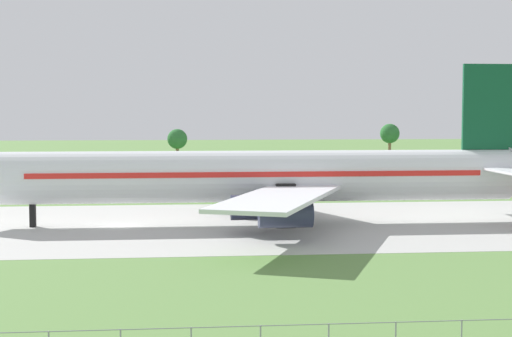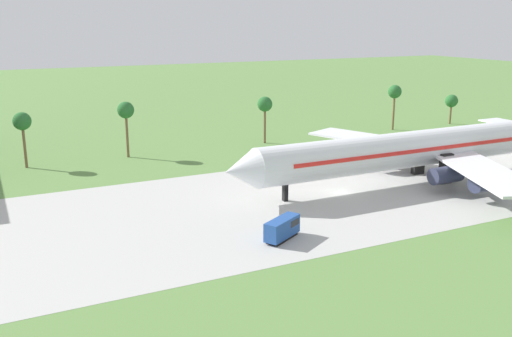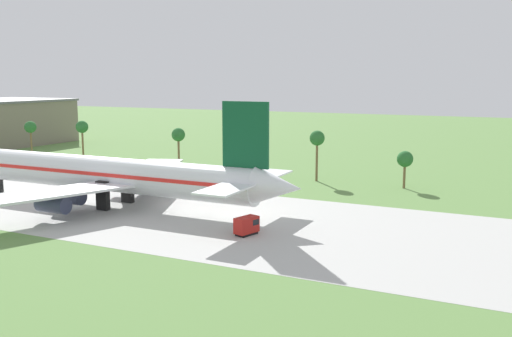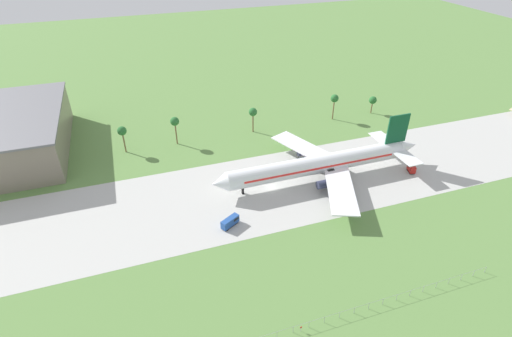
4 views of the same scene
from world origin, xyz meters
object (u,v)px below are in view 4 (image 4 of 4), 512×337
fuel_truck (230,222)px  jet_airliner (322,164)px  baggage_tug (411,168)px  terminal_building (16,133)px  no_stopping_sign (301,328)px

fuel_truck → jet_airliner: bearing=20.9°
baggage_tug → terminal_building: 153.26m
fuel_truck → no_stopping_sign: fuel_truck is taller
baggage_tug → terminal_building: bearing=155.5°
fuel_truck → terminal_building: size_ratio=0.11×
fuel_truck → no_stopping_sign: (5.24, -40.86, -0.53)m
baggage_tug → fuel_truck: bearing=-174.1°
fuel_truck → no_stopping_sign: bearing=-82.7°
no_stopping_sign → jet_airliner: bearing=59.2°
no_stopping_sign → terminal_building: terminal_building is taller
jet_airliner → terminal_building: jet_airliner is taller
jet_airliner → baggage_tug: size_ratio=18.35×
baggage_tug → no_stopping_sign: bearing=-144.1°
no_stopping_sign → terminal_building: (-72.65, 111.85, 7.21)m
jet_airliner → no_stopping_sign: (-33.13, -55.52, -5.04)m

